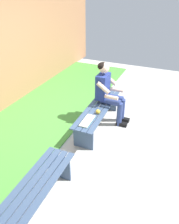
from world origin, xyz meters
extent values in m
cube|color=#B2B2AD|center=(1.07, 1.00, -0.02)|extent=(10.00, 7.00, 0.04)
cube|color=#478C38|center=(1.07, -1.35, 0.01)|extent=(9.00, 1.99, 0.03)
cube|color=#384C6B|center=(0.00, -0.16, 0.42)|extent=(1.68, 0.14, 0.02)
cube|color=#384C6B|center=(0.00, -0.05, 0.42)|extent=(1.68, 0.14, 0.02)
cube|color=#384C6B|center=(0.00, 0.05, 0.42)|extent=(1.68, 0.14, 0.02)
cube|color=#384C6B|center=(0.00, 0.16, 0.42)|extent=(1.68, 0.14, 0.02)
cube|color=#384C6B|center=(-0.72, -0.02, 0.20)|extent=(0.04, 0.37, 0.41)
cube|color=#384C6B|center=(0.72, 0.02, 0.20)|extent=(0.04, 0.37, 0.41)
cube|color=#384C6B|center=(2.15, -0.16, 0.42)|extent=(1.57, 0.13, 0.02)
cube|color=#384C6B|center=(2.15, -0.05, 0.42)|extent=(1.57, 0.13, 0.02)
cube|color=#384C6B|center=(2.15, 0.05, 0.42)|extent=(1.57, 0.13, 0.02)
cube|color=#384C6B|center=(2.14, 0.16, 0.42)|extent=(1.57, 0.13, 0.02)
cube|color=#384C6B|center=(1.49, -0.02, 0.20)|extent=(0.04, 0.37, 0.41)
cube|color=navy|center=(-0.31, -0.02, 0.75)|extent=(0.34, 0.20, 0.50)
sphere|color=beige|center=(-0.31, -0.01, 1.13)|extent=(0.20, 0.20, 0.20)
ellipsoid|color=black|center=(-0.31, -0.04, 1.16)|extent=(0.20, 0.19, 0.15)
cylinder|color=navy|center=(-0.40, 0.18, 0.50)|extent=(0.13, 0.40, 0.13)
cylinder|color=navy|center=(-0.22, 0.18, 0.50)|extent=(0.13, 0.40, 0.13)
cylinder|color=navy|center=(-0.40, 0.38, 0.25)|extent=(0.11, 0.11, 0.50)
cube|color=black|center=(-0.40, 0.44, 0.04)|extent=(0.10, 0.22, 0.07)
cylinder|color=navy|center=(-0.22, 0.38, 0.25)|extent=(0.11, 0.11, 0.50)
cube|color=black|center=(-0.22, 0.44, 0.04)|extent=(0.10, 0.22, 0.07)
cylinder|color=beige|center=(-0.52, 0.06, 0.82)|extent=(0.08, 0.28, 0.23)
cylinder|color=beige|center=(-0.49, 0.22, 0.64)|extent=(0.07, 0.26, 0.07)
cylinder|color=beige|center=(-0.10, 0.06, 0.82)|extent=(0.08, 0.28, 0.23)
cylinder|color=beige|center=(-0.13, 0.22, 0.64)|extent=(0.07, 0.26, 0.07)
sphere|color=gold|center=(0.20, 0.08, 0.47)|extent=(0.09, 0.09, 0.09)
cube|color=white|center=(0.42, 0.01, 0.44)|extent=(0.20, 0.16, 0.02)
cube|color=white|center=(0.62, 0.01, 0.44)|extent=(0.20, 0.16, 0.02)
cube|color=#33724C|center=(0.52, 0.01, 0.43)|extent=(0.42, 0.17, 0.01)
camera|label=1|loc=(3.55, 1.36, 2.58)|focal=36.32mm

